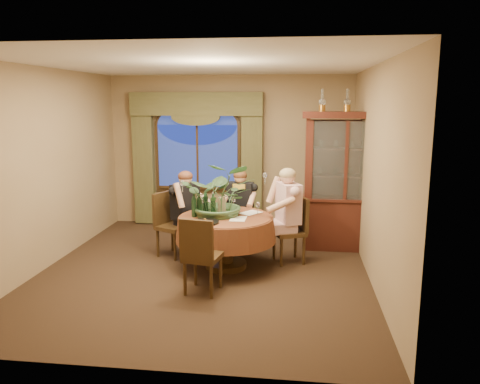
# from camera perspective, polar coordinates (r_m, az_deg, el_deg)

# --- Properties ---
(floor) EXTENTS (5.00, 5.00, 0.00)m
(floor) POSITION_cam_1_polar(r_m,az_deg,el_deg) (6.67, -4.33, -9.48)
(floor) COLOR black
(floor) RESTS_ON ground
(wall_back) EXTENTS (4.50, 0.00, 4.50)m
(wall_back) POSITION_cam_1_polar(r_m,az_deg,el_deg) (8.76, -1.26, 4.92)
(wall_back) COLOR olive
(wall_back) RESTS_ON ground
(wall_right) EXTENTS (0.00, 5.00, 5.00)m
(wall_right) POSITION_cam_1_polar(r_m,az_deg,el_deg) (6.27, 16.08, 2.03)
(wall_right) COLOR olive
(wall_right) RESTS_ON ground
(ceiling) EXTENTS (5.00, 5.00, 0.00)m
(ceiling) POSITION_cam_1_polar(r_m,az_deg,el_deg) (6.26, -4.72, 15.26)
(ceiling) COLOR white
(ceiling) RESTS_ON wall_back
(window) EXTENTS (1.62, 0.10, 1.32)m
(window) POSITION_cam_1_polar(r_m,az_deg,el_deg) (8.81, -5.20, 4.25)
(window) COLOR navy
(window) RESTS_ON wall_back
(arched_transom) EXTENTS (1.60, 0.06, 0.44)m
(arched_transom) POSITION_cam_1_polar(r_m,az_deg,el_deg) (8.75, -5.29, 9.33)
(arched_transom) COLOR navy
(arched_transom) RESTS_ON wall_back
(drapery_left) EXTENTS (0.38, 0.14, 2.32)m
(drapery_left) POSITION_cam_1_polar(r_m,az_deg,el_deg) (9.05, -11.65, 3.48)
(drapery_left) COLOR #484625
(drapery_left) RESTS_ON floor
(drapery_right) EXTENTS (0.38, 0.14, 2.32)m
(drapery_right) POSITION_cam_1_polar(r_m,az_deg,el_deg) (8.62, 1.47, 3.34)
(drapery_right) COLOR #484625
(drapery_right) RESTS_ON floor
(swag_valance) EXTENTS (2.45, 0.16, 0.42)m
(swag_valance) POSITION_cam_1_polar(r_m,az_deg,el_deg) (8.67, -5.42, 10.63)
(swag_valance) COLOR #484625
(swag_valance) RESTS_ON wall_back
(dining_table) EXTENTS (1.61, 1.61, 0.75)m
(dining_table) POSITION_cam_1_polar(r_m,az_deg,el_deg) (6.65, -1.72, -6.10)
(dining_table) COLOR maroon
(dining_table) RESTS_ON floor
(china_cabinet) EXTENTS (1.35, 0.53, 2.18)m
(china_cabinet) POSITION_cam_1_polar(r_m,az_deg,el_deg) (7.54, 12.55, 1.26)
(china_cabinet) COLOR #371712
(china_cabinet) RESTS_ON floor
(oil_lamp_left) EXTENTS (0.11, 0.11, 0.34)m
(oil_lamp_left) POSITION_cam_1_polar(r_m,az_deg,el_deg) (7.40, 10.00, 10.97)
(oil_lamp_left) COLOR #A5722D
(oil_lamp_left) RESTS_ON china_cabinet
(oil_lamp_center) EXTENTS (0.11, 0.11, 0.34)m
(oil_lamp_center) POSITION_cam_1_polar(r_m,az_deg,el_deg) (7.43, 12.96, 10.86)
(oil_lamp_center) COLOR #A5722D
(oil_lamp_center) RESTS_ON china_cabinet
(oil_lamp_right) EXTENTS (0.11, 0.11, 0.34)m
(oil_lamp_right) POSITION_cam_1_polar(r_m,az_deg,el_deg) (7.48, 15.89, 10.73)
(oil_lamp_right) COLOR #A5722D
(oil_lamp_right) RESTS_ON china_cabinet
(chair_right) EXTENTS (0.54, 0.54, 0.96)m
(chair_right) POSITION_cam_1_polar(r_m,az_deg,el_deg) (6.87, 5.99, -4.68)
(chair_right) COLOR black
(chair_right) RESTS_ON floor
(chair_back_right) EXTENTS (0.43, 0.43, 0.96)m
(chair_back_right) POSITION_cam_1_polar(r_m,az_deg,el_deg) (7.57, -0.69, -3.15)
(chair_back_right) COLOR black
(chair_back_right) RESTS_ON floor
(chair_back) EXTENTS (0.56, 0.56, 0.96)m
(chair_back) POSITION_cam_1_polar(r_m,az_deg,el_deg) (7.19, -8.14, -4.02)
(chair_back) COLOR black
(chair_back) RESTS_ON floor
(chair_front_left) EXTENTS (0.48, 0.48, 0.96)m
(chair_front_left) POSITION_cam_1_polar(r_m,az_deg,el_deg) (5.81, -4.57, -7.62)
(chair_front_left) COLOR black
(chair_front_left) RESTS_ON floor
(person_pink) EXTENTS (0.62, 0.64, 1.40)m
(person_pink) POSITION_cam_1_polar(r_m,az_deg,el_deg) (6.84, 5.90, -2.85)
(person_pink) COLOR #CAA0A2
(person_pink) RESTS_ON floor
(person_back) EXTENTS (0.62, 0.63, 1.31)m
(person_back) POSITION_cam_1_polar(r_m,az_deg,el_deg) (7.22, -6.68, -2.51)
(person_back) COLOR black
(person_back) RESTS_ON floor
(person_scarf) EXTENTS (0.49, 0.46, 1.27)m
(person_scarf) POSITION_cam_1_polar(r_m,az_deg,el_deg) (7.49, 0.05, -2.09)
(person_scarf) COLOR black
(person_scarf) RESTS_ON floor
(stoneware_vase) EXTENTS (0.13, 0.13, 0.25)m
(stoneware_vase) POSITION_cam_1_polar(r_m,az_deg,el_deg) (6.63, -2.23, -1.69)
(stoneware_vase) COLOR gray
(stoneware_vase) RESTS_ON dining_table
(centerpiece_plant) EXTENTS (1.02, 1.13, 0.88)m
(centerpiece_plant) POSITION_cam_1_polar(r_m,az_deg,el_deg) (6.52, -2.40, 2.71)
(centerpiece_plant) COLOR #395B37
(centerpiece_plant) RESTS_ON dining_table
(olive_bowl) EXTENTS (0.14, 0.14, 0.04)m
(olive_bowl) POSITION_cam_1_polar(r_m,az_deg,el_deg) (6.48, -1.10, -2.93)
(olive_bowl) COLOR #47562D
(olive_bowl) RESTS_ON dining_table
(cheese_platter) EXTENTS (0.37, 0.37, 0.02)m
(cheese_platter) POSITION_cam_1_polar(r_m,az_deg,el_deg) (6.20, -4.32, -3.69)
(cheese_platter) COLOR black
(cheese_platter) RESTS_ON dining_table
(wine_bottle_0) EXTENTS (0.07, 0.07, 0.33)m
(wine_bottle_0) POSITION_cam_1_polar(r_m,az_deg,el_deg) (6.51, -5.63, -1.61)
(wine_bottle_0) COLOR black
(wine_bottle_0) RESTS_ON dining_table
(wine_bottle_1) EXTENTS (0.07, 0.07, 0.33)m
(wine_bottle_1) POSITION_cam_1_polar(r_m,az_deg,el_deg) (6.47, -3.29, -1.65)
(wine_bottle_1) COLOR black
(wine_bottle_1) RESTS_ON dining_table
(wine_bottle_2) EXTENTS (0.07, 0.07, 0.33)m
(wine_bottle_2) POSITION_cam_1_polar(r_m,az_deg,el_deg) (6.66, -5.37, -1.32)
(wine_bottle_2) COLOR tan
(wine_bottle_2) RESTS_ON dining_table
(wine_bottle_3) EXTENTS (0.07, 0.07, 0.33)m
(wine_bottle_3) POSITION_cam_1_polar(r_m,az_deg,el_deg) (6.53, -5.00, -1.56)
(wine_bottle_3) COLOR black
(wine_bottle_3) RESTS_ON dining_table
(wine_bottle_4) EXTENTS (0.07, 0.07, 0.33)m
(wine_bottle_4) POSITION_cam_1_polar(r_m,az_deg,el_deg) (6.58, -3.34, -1.44)
(wine_bottle_4) COLOR tan
(wine_bottle_4) RESTS_ON dining_table
(wine_bottle_5) EXTENTS (0.07, 0.07, 0.33)m
(wine_bottle_5) POSITION_cam_1_polar(r_m,az_deg,el_deg) (6.73, -4.21, -1.17)
(wine_bottle_5) COLOR black
(wine_bottle_5) RESTS_ON dining_table
(tasting_paper_0) EXTENTS (0.22, 0.30, 0.00)m
(tasting_paper_0) POSITION_cam_1_polar(r_m,az_deg,el_deg) (6.39, -0.22, -3.28)
(tasting_paper_0) COLOR white
(tasting_paper_0) RESTS_ON dining_table
(tasting_paper_1) EXTENTS (0.35, 0.37, 0.00)m
(tasting_paper_1) POSITION_cam_1_polar(r_m,az_deg,el_deg) (6.73, 1.30, -2.54)
(tasting_paper_1) COLOR white
(tasting_paper_1) RESTS_ON dining_table
(wine_glass_person_pink) EXTENTS (0.07, 0.07, 0.18)m
(wine_glass_person_pink) POSITION_cam_1_polar(r_m,az_deg,el_deg) (6.65, 2.18, -1.95)
(wine_glass_person_pink) COLOR silver
(wine_glass_person_pink) RESTS_ON dining_table
(wine_glass_person_back) EXTENTS (0.07, 0.07, 0.18)m
(wine_glass_person_back) POSITION_cam_1_polar(r_m,az_deg,el_deg) (6.86, -4.49, -1.57)
(wine_glass_person_back) COLOR silver
(wine_glass_person_back) RESTS_ON dining_table
(wine_glass_person_scarf) EXTENTS (0.07, 0.07, 0.18)m
(wine_glass_person_scarf) POSITION_cam_1_polar(r_m,az_deg,el_deg) (6.97, -0.81, -1.34)
(wine_glass_person_scarf) COLOR silver
(wine_glass_person_scarf) RESTS_ON dining_table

